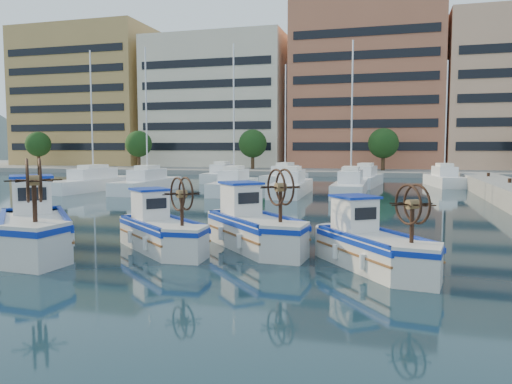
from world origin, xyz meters
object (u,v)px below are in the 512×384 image
fishing_boat_a (34,226)px  fishing_boat_c (253,225)px  fishing_boat_b (161,229)px  fishing_boat_d (372,243)px

fishing_boat_a → fishing_boat_c: (7.01, 2.67, -0.09)m
fishing_boat_b → fishing_boat_c: bearing=-26.9°
fishing_boat_b → fishing_boat_d: (7.20, -0.77, -0.00)m
fishing_boat_a → fishing_boat_b: fishing_boat_a is taller
fishing_boat_a → fishing_boat_d: 11.22m
fishing_boat_a → fishing_boat_b: size_ratio=1.23×
fishing_boat_a → fishing_boat_b: (4.00, 1.49, -0.17)m
fishing_boat_a → fishing_boat_b: bearing=-20.6°
fishing_boat_b → fishing_boat_d: bearing=-54.4°
fishing_boat_b → fishing_boat_c: (3.02, 1.18, 0.07)m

